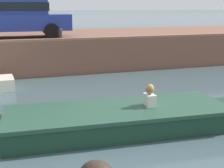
{
  "coord_description": "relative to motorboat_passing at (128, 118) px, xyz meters",
  "views": [
    {
      "loc": [
        -1.42,
        -1.75,
        2.61
      ],
      "look_at": [
        0.27,
        3.49,
        1.23
      ],
      "focal_mm": 50.0,
      "sensor_mm": 36.0,
      "label": 1
    }
  ],
  "objects": [
    {
      "name": "motorboat_passing",
      "position": [
        0.0,
        0.0,
        0.0
      ],
      "size": [
        5.85,
        1.92,
        0.98
      ],
      "color": "#193828",
      "rests_on": "ground"
    },
    {
      "name": "far_quay_wall",
      "position": [
        -0.88,
        8.76,
        0.42
      ],
      "size": [
        60.0,
        6.0,
        1.35
      ],
      "primitive_type": "cube",
      "color": "brown",
      "rests_on": "ground"
    },
    {
      "name": "far_wall_coping",
      "position": [
        -0.88,
        5.88,
        1.14
      ],
      "size": [
        60.0,
        0.24,
        0.08
      ],
      "primitive_type": "cube",
      "color": "#925F4C",
      "rests_on": "far_quay_wall"
    },
    {
      "name": "mooring_bollard_mid",
      "position": [
        -0.48,
        6.01,
        1.34
      ],
      "size": [
        0.15,
        0.15,
        0.45
      ],
      "color": "#2D2B28",
      "rests_on": "far_quay_wall"
    },
    {
      "name": "car_left_inner_blue",
      "position": [
        -1.97,
        7.5,
        1.95
      ],
      "size": [
        4.39,
        2.03,
        1.54
      ],
      "color": "#233893",
      "rests_on": "far_quay_wall"
    },
    {
      "name": "ground_plane",
      "position": [
        -0.88,
        0.78,
        -0.25
      ],
      "size": [
        400.0,
        400.0,
        0.0
      ],
      "primitive_type": "plane",
      "color": "#3D5156"
    }
  ]
}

